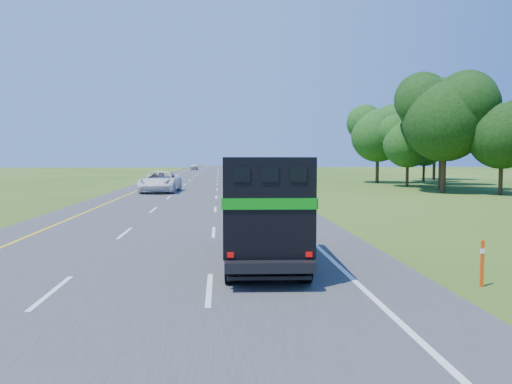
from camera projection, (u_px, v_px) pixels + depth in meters
road at (199, 188)px, 50.55m from camera, size 15.00×260.00×0.04m
lane_markings at (199, 188)px, 50.55m from camera, size 11.15×260.00×0.01m
horse_truck at (263, 206)px, 14.82m from camera, size 2.48×7.18×3.14m
white_suv at (160, 182)px, 44.31m from camera, size 3.41×6.87×1.87m
far_car at (194, 167)px, 119.29m from camera, size 2.17×4.69×1.56m
delineator at (482, 262)px, 12.21m from camera, size 0.09×0.05×1.15m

